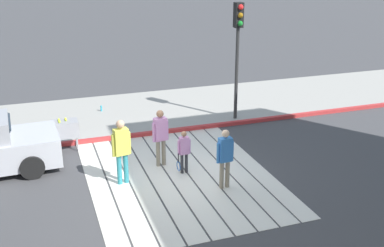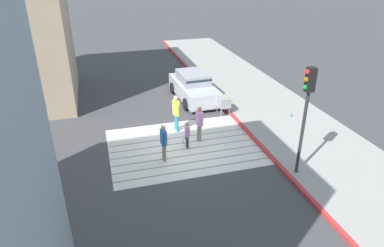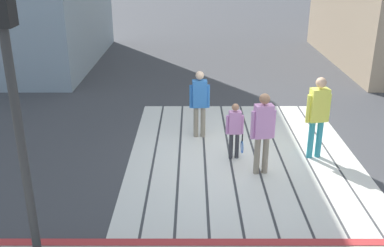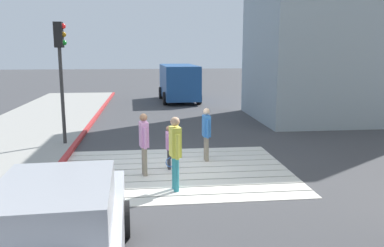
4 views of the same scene
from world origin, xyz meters
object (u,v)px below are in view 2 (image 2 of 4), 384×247
(traffic_light_corner, at_px, (307,101))
(pedestrian_adult_side, at_px, (199,121))
(water_bottle, at_px, (291,115))
(car_parked_near_curb, at_px, (194,87))
(pedestrian_adult_trailing, at_px, (176,111))
(tennis_ball_cart, at_px, (223,102))
(pedestrian_adult_lead, at_px, (164,140))
(pedestrian_child_with_racket, at_px, (187,134))

(traffic_light_corner, relative_size, pedestrian_adult_side, 2.51)
(traffic_light_corner, bearing_deg, water_bottle, -118.26)
(car_parked_near_curb, xyz_separation_m, pedestrian_adult_trailing, (1.92, 3.67, 0.31))
(tennis_ball_cart, relative_size, pedestrian_adult_lead, 0.63)
(water_bottle, distance_m, pedestrian_adult_side, 5.31)
(pedestrian_adult_side, height_order, pedestrian_child_with_racket, pedestrian_adult_side)
(water_bottle, relative_size, pedestrian_child_with_racket, 0.18)
(car_parked_near_curb, bearing_deg, pedestrian_adult_lead, 63.66)
(water_bottle, height_order, pedestrian_child_with_racket, pedestrian_child_with_racket)
(traffic_light_corner, xyz_separation_m, pedestrian_adult_trailing, (3.50, -4.83, -1.99))
(water_bottle, xyz_separation_m, pedestrian_adult_trailing, (5.92, -0.34, 0.81))
(tennis_ball_cart, distance_m, pedestrian_adult_trailing, 3.10)
(water_bottle, height_order, pedestrian_adult_trailing, pedestrian_adult_trailing)
(tennis_ball_cart, bearing_deg, pedestrian_adult_trailing, 23.49)
(traffic_light_corner, xyz_separation_m, tennis_ball_cart, (0.68, -6.06, -2.34))
(water_bottle, bearing_deg, traffic_light_corner, 61.74)
(pedestrian_adult_side, bearing_deg, tennis_ball_cart, -129.95)
(pedestrian_adult_trailing, bearing_deg, water_bottle, 176.74)
(car_parked_near_curb, xyz_separation_m, water_bottle, (-4.00, 4.00, -0.50))
(pedestrian_adult_side, bearing_deg, car_parked_near_curb, -103.46)
(pedestrian_adult_trailing, height_order, pedestrian_adult_side, pedestrian_adult_trailing)
(pedestrian_adult_lead, distance_m, pedestrian_adult_trailing, 2.70)
(traffic_light_corner, bearing_deg, pedestrian_adult_lead, -27.24)
(car_parked_near_curb, height_order, pedestrian_adult_side, pedestrian_adult_side)
(traffic_light_corner, distance_m, tennis_ball_cart, 6.53)
(tennis_ball_cart, bearing_deg, pedestrian_adult_side, 50.05)
(pedestrian_adult_side, xyz_separation_m, pedestrian_child_with_racket, (0.69, 0.47, -0.28))
(car_parked_near_curb, relative_size, pedestrian_child_with_racket, 3.50)
(water_bottle, bearing_deg, pedestrian_child_with_racket, 13.33)
(water_bottle, bearing_deg, pedestrian_adult_side, 10.08)
(traffic_light_corner, relative_size, tennis_ball_cart, 4.17)
(car_parked_near_curb, relative_size, pedestrian_adult_trailing, 2.44)
(car_parked_near_curb, relative_size, pedestrian_adult_side, 2.59)
(tennis_ball_cart, xyz_separation_m, pedestrian_child_with_racket, (2.77, 2.95, 0.00))
(tennis_ball_cart, height_order, water_bottle, tennis_ball_cart)
(car_parked_near_curb, bearing_deg, water_bottle, 134.95)
(pedestrian_adult_lead, bearing_deg, tennis_ball_cart, -136.88)
(pedestrian_adult_lead, bearing_deg, pedestrian_child_with_racket, -147.94)
(water_bottle, distance_m, pedestrian_child_with_racket, 6.04)
(traffic_light_corner, distance_m, pedestrian_child_with_racket, 5.19)
(pedestrian_adult_trailing, relative_size, pedestrian_adult_side, 1.06)
(pedestrian_child_with_racket, bearing_deg, pedestrian_adult_side, -145.65)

